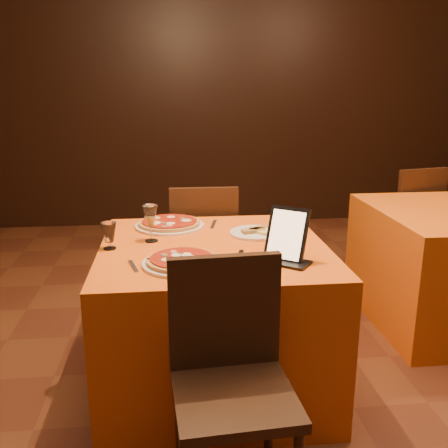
{
  "coord_description": "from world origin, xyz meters",
  "views": [
    {
      "loc": [
        -0.47,
        -2.01,
        1.5
      ],
      "look_at": [
        -0.22,
        0.3,
        0.86
      ],
      "focal_mm": 40.0,
      "sensor_mm": 36.0,
      "label": 1
    }
  ],
  "objects": [
    {
      "name": "knife",
      "position": [
        -0.19,
        0.06,
        0.75
      ],
      "size": [
        0.07,
        0.2,
        0.01
      ],
      "primitive_type": "cube",
      "rotation": [
        0.0,
        0.0,
        1.29
      ],
      "color": "#ABABB2",
      "rests_on": "main_table"
    },
    {
      "name": "pizza_near",
      "position": [
        -0.44,
        0.05,
        0.77
      ],
      "size": [
        0.35,
        0.35,
        0.03
      ],
      "rotation": [
        0.0,
        0.0,
        -0.22
      ],
      "color": "white",
      "rests_on": "main_table"
    },
    {
      "name": "chair_main_far",
      "position": [
        -0.27,
        1.14,
        0.46
      ],
      "size": [
        0.45,
        0.45,
        0.91
      ],
      "primitive_type": null,
      "rotation": [
        0.0,
        0.0,
        3.13
      ],
      "color": "black",
      "rests_on": "floor"
    },
    {
      "name": "tablet",
      "position": [
        0.03,
        0.06,
        0.87
      ],
      "size": [
        0.21,
        0.19,
        0.23
      ],
      "primitive_type": "cube",
      "rotation": [
        -0.35,
        0.0,
        -0.64
      ],
      "color": "black",
      "rests_on": "main_table"
    },
    {
      "name": "wall_back",
      "position": [
        0.0,
        3.5,
        1.4
      ],
      "size": [
        6.0,
        0.01,
        2.8
      ],
      "primitive_type": "cube",
      "color": "black",
      "rests_on": "floor"
    },
    {
      "name": "floor",
      "position": [
        0.0,
        0.0,
        -0.01
      ],
      "size": [
        6.0,
        7.0,
        0.01
      ],
      "primitive_type": "cube",
      "color": "#5E2D19",
      "rests_on": "ground"
    },
    {
      "name": "wine_glass",
      "position": [
        -0.58,
        0.41,
        0.84
      ],
      "size": [
        0.1,
        0.1,
        0.19
      ],
      "primitive_type": null,
      "rotation": [
        0.0,
        0.0,
        -0.23
      ],
      "color": "#D7D67A",
      "rests_on": "main_table"
    },
    {
      "name": "water_glass",
      "position": [
        -0.77,
        0.3,
        0.81
      ],
      "size": [
        0.07,
        0.07,
        0.13
      ],
      "primitive_type": null,
      "rotation": [
        0.0,
        0.0,
        0.21
      ],
      "color": "white",
      "rests_on": "main_table"
    },
    {
      "name": "chair_main_near",
      "position": [
        -0.27,
        -0.5,
        0.46
      ],
      "size": [
        0.46,
        0.46,
        0.91
      ],
      "primitive_type": null,
      "rotation": [
        0.0,
        0.0,
        0.07
      ],
      "color": "black",
      "rests_on": "floor"
    },
    {
      "name": "fork_near",
      "position": [
        -0.64,
        0.04,
        0.75
      ],
      "size": [
        0.06,
        0.15,
        0.01
      ],
      "primitive_type": "cube",
      "rotation": [
        0.0,
        0.0,
        1.83
      ],
      "color": "silver",
      "rests_on": "main_table"
    },
    {
      "name": "fork_far",
      "position": [
        -0.24,
        0.68,
        0.75
      ],
      "size": [
        0.05,
        0.18,
        0.01
      ],
      "primitive_type": "cube",
      "rotation": [
        0.0,
        0.0,
        1.37
      ],
      "color": "silver",
      "rests_on": "main_table"
    },
    {
      "name": "chair_side_far",
      "position": [
        1.37,
        1.68,
        0.46
      ],
      "size": [
        0.51,
        0.51,
        0.91
      ],
      "primitive_type": null,
      "rotation": [
        0.0,
        0.0,
        3.37
      ],
      "color": "#30220F",
      "rests_on": "floor"
    },
    {
      "name": "cutlet_dish",
      "position": [
        -0.04,
        0.47,
        0.76
      ],
      "size": [
        0.27,
        0.27,
        0.03
      ],
      "rotation": [
        0.0,
        0.0,
        0.28
      ],
      "color": "white",
      "rests_on": "main_table"
    },
    {
      "name": "pizza_far",
      "position": [
        -0.49,
        0.67,
        0.77
      ],
      "size": [
        0.38,
        0.38,
        0.03
      ],
      "rotation": [
        0.0,
        0.0,
        0.03
      ],
      "color": "white",
      "rests_on": "main_table"
    },
    {
      "name": "main_table",
      "position": [
        -0.27,
        0.32,
        0.38
      ],
      "size": [
        1.1,
        1.1,
        0.75
      ],
      "primitive_type": "cube",
      "color": "#E35A0E",
      "rests_on": "floor"
    }
  ]
}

